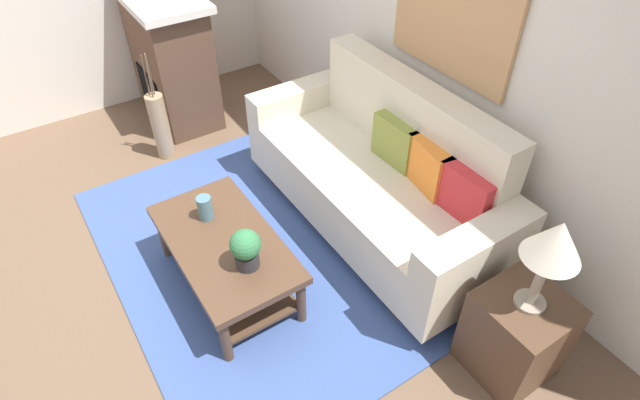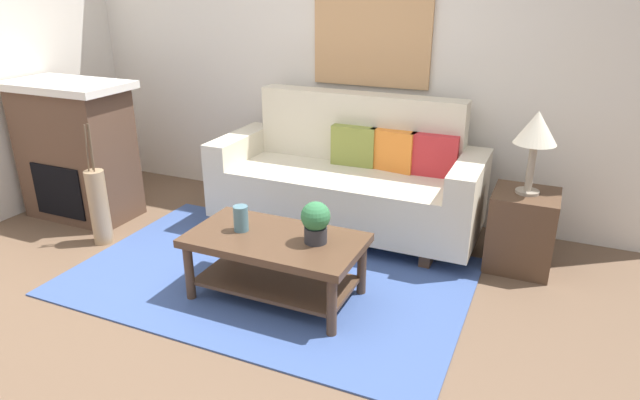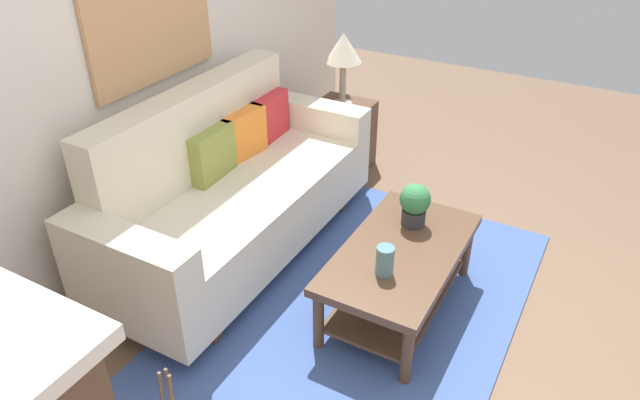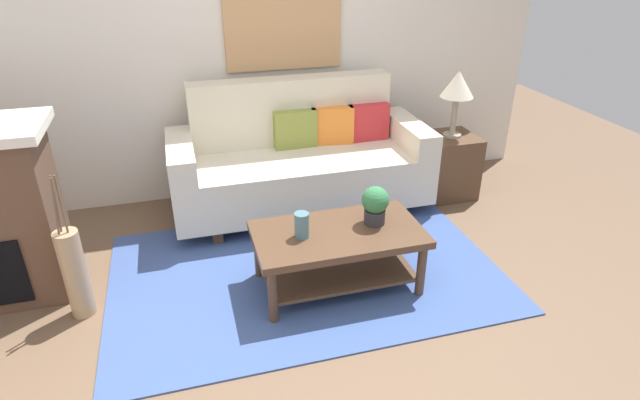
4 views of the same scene
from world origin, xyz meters
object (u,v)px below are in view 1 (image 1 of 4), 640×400
object	(u,v)px
throw_pillow_olive	(396,142)
table_lamp	(555,244)
tabletop_vase	(205,208)
floor_vase	(161,127)
throw_pillow_orange	(428,166)
fireplace	(171,59)
framed_painting	(454,9)
coffee_table	(226,253)
throw_pillow_crimson	(465,194)
couch	(378,177)
potted_plant_tabletop	(246,248)
side_table	(515,334)

from	to	relation	value
throw_pillow_olive	table_lamp	size ratio (longest dim) A/B	0.63
tabletop_vase	throw_pillow_olive	bearing A→B (deg)	78.21
tabletop_vase	table_lamp	world-z (taller)	table_lamp
table_lamp	floor_vase	xyz separation A→B (m)	(-3.01, -0.91, -0.70)
throw_pillow_orange	fireplace	size ratio (longest dim) A/B	0.31
fireplace	framed_painting	distance (m)	2.64
coffee_table	framed_painting	world-z (taller)	framed_painting
fireplace	floor_vase	bearing A→B (deg)	-33.42
throw_pillow_orange	floor_vase	distance (m)	2.32
framed_painting	fireplace	bearing A→B (deg)	-153.24
throw_pillow_olive	throw_pillow_crimson	world-z (taller)	same
couch	potted_plant_tabletop	bearing A→B (deg)	-78.54
coffee_table	framed_painting	bearing A→B (deg)	88.93
table_lamp	framed_painting	bearing A→B (deg)	157.34
coffee_table	framed_painting	xyz separation A→B (m)	(0.03, 1.64, 1.20)
couch	tabletop_vase	xyz separation A→B (m)	(-0.27, -1.18, 0.08)
fireplace	framed_painting	xyz separation A→B (m)	(2.21, 1.11, 0.92)
table_lamp	floor_vase	distance (m)	3.23
throw_pillow_crimson	tabletop_vase	size ratio (longest dim) A/B	2.17
throw_pillow_orange	potted_plant_tabletop	bearing A→B (deg)	-94.21
floor_vase	coffee_table	bearing A→B (deg)	-5.80
couch	potted_plant_tabletop	world-z (taller)	couch
throw_pillow_olive	throw_pillow_crimson	bearing A→B (deg)	0.00
couch	fireplace	size ratio (longest dim) A/B	1.82
throw_pillow_olive	tabletop_vase	distance (m)	1.34
throw_pillow_orange	tabletop_vase	world-z (taller)	throw_pillow_orange
tabletop_vase	framed_painting	size ratio (longest dim) A/B	0.17
couch	fireplace	bearing A→B (deg)	-163.69
fireplace	floor_vase	distance (m)	0.72
tabletop_vase	couch	bearing A→B (deg)	76.98
fireplace	throw_pillow_olive	bearing A→B (deg)	19.28
fireplace	couch	bearing A→B (deg)	16.31
tabletop_vase	table_lamp	size ratio (longest dim) A/B	0.29
potted_plant_tabletop	throw_pillow_olive	bearing A→B (deg)	100.34
table_lamp	fireplace	size ratio (longest dim) A/B	0.49
tabletop_vase	floor_vase	world-z (taller)	tabletop_vase
potted_plant_tabletop	fireplace	world-z (taller)	fireplace
coffee_table	potted_plant_tabletop	size ratio (longest dim) A/B	4.20
couch	throw_pillow_orange	xyz separation A→B (m)	(0.32, 0.13, 0.25)
side_table	floor_vase	world-z (taller)	floor_vase
couch	side_table	world-z (taller)	couch
coffee_table	couch	bearing A→B (deg)	88.50
side_table	floor_vase	size ratio (longest dim) A/B	0.95
potted_plant_tabletop	floor_vase	size ratio (longest dim) A/B	0.44
tabletop_vase	table_lamp	bearing A→B (deg)	33.57
couch	coffee_table	xyz separation A→B (m)	(-0.03, -1.18, -0.12)
side_table	fireplace	bearing A→B (deg)	-171.25
side_table	framed_painting	xyz separation A→B (m)	(-1.35, 0.57, 1.23)
tabletop_vase	potted_plant_tabletop	bearing A→B (deg)	4.18
throw_pillow_crimson	fireplace	size ratio (longest dim) A/B	0.31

